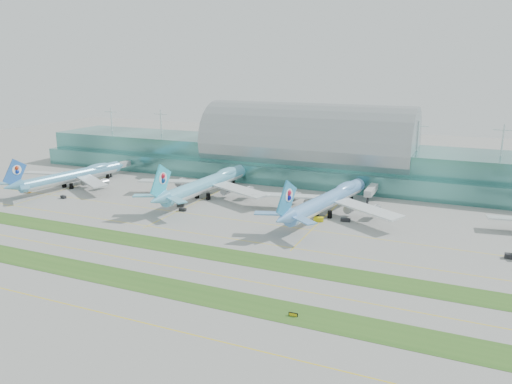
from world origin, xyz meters
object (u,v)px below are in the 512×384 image
at_px(airliner_a, 74,175).
at_px(airliner_b, 208,183).
at_px(terminal, 307,154).
at_px(airliner_c, 328,199).
at_px(taxiway_sign_east, 293,315).

xyz_separation_m(airliner_a, airliner_b, (76.56, 10.29, 0.81)).
bearing_deg(terminal, airliner_c, -64.62).
bearing_deg(terminal, taxiway_sign_east, -73.29).
distance_m(airliner_c, taxiway_sign_east, 94.96).
bearing_deg(airliner_c, taxiway_sign_east, -69.21).
bearing_deg(taxiway_sign_east, airliner_b, 126.72).
distance_m(airliner_b, taxiway_sign_east, 126.99).
xyz_separation_m(airliner_b, taxiway_sign_east, (79.94, -98.45, -6.60)).
height_order(terminal, airliner_b, terminal).
xyz_separation_m(terminal, airliner_c, (30.82, -64.97, -7.30)).
height_order(airliner_a, airliner_b, airliner_b).
distance_m(airliner_a, taxiway_sign_east, 179.71).
bearing_deg(airliner_b, taxiway_sign_east, -47.55).
distance_m(terminal, airliner_c, 72.28).
height_order(airliner_b, taxiway_sign_east, airliner_b).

